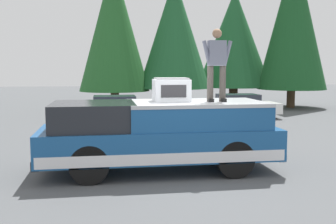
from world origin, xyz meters
name	(u,v)px	position (x,y,z in m)	size (l,w,h in m)	color
ground_plane	(179,175)	(0.00, 0.00, 0.00)	(90.00, 90.00, 0.00)	#4C4F51
pickup_truck	(159,135)	(0.47, 0.39, 0.87)	(2.01, 5.54, 1.65)	navy
compressor_unit	(171,90)	(0.53, 0.08, 1.93)	(0.65, 0.84, 0.56)	silver
person_on_truck_bed	(217,63)	(0.31, -0.95, 2.55)	(0.29, 0.72, 1.69)	#423D38
parked_car_white	(236,106)	(9.86, -4.68, 0.58)	(1.64, 4.10, 1.16)	white
parked_car_silver	(113,108)	(9.76, 1.24, 0.58)	(1.64, 4.10, 1.16)	silver
conifer_far_left	(293,19)	(14.33, -9.65, 5.30)	(4.09, 4.09, 9.49)	#4C3826
conifer_left	(234,39)	(16.48, -6.70, 4.27)	(4.75, 4.75, 7.36)	#4C3826
conifer_center_left	(174,33)	(15.27, -2.58, 4.50)	(4.30, 4.30, 7.82)	#4C3826
conifer_center_right	(114,26)	(15.49, 0.98, 4.84)	(4.15, 4.15, 8.63)	#4C3826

